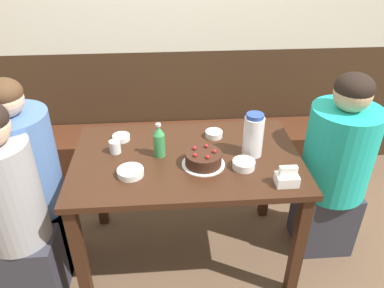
% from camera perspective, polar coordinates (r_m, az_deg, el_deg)
% --- Properties ---
extents(ground_plane, '(12.00, 12.00, 0.00)m').
position_cam_1_polar(ground_plane, '(2.56, -0.69, -16.18)').
color(ground_plane, brown).
extents(back_wall, '(4.80, 0.04, 2.50)m').
position_cam_1_polar(back_wall, '(2.85, -2.33, 18.40)').
color(back_wall, '#3D2819').
rests_on(back_wall, ground_plane).
extents(bench_seat, '(2.68, 0.38, 0.44)m').
position_cam_1_polar(bench_seat, '(3.05, -1.74, -1.76)').
color(bench_seat, '#472314').
rests_on(bench_seat, ground_plane).
extents(dining_table, '(1.26, 0.78, 0.76)m').
position_cam_1_polar(dining_table, '(2.13, -0.81, -4.31)').
color(dining_table, '#381E11').
rests_on(dining_table, ground_plane).
extents(birthday_cake, '(0.23, 0.23, 0.09)m').
position_cam_1_polar(birthday_cake, '(1.98, 1.75, -2.27)').
color(birthday_cake, white).
rests_on(birthday_cake, dining_table).
extents(water_pitcher, '(0.11, 0.11, 0.25)m').
position_cam_1_polar(water_pitcher, '(2.05, 9.32, 1.35)').
color(water_pitcher, white).
rests_on(water_pitcher, dining_table).
extents(soju_bottle, '(0.06, 0.06, 0.20)m').
position_cam_1_polar(soju_bottle, '(2.04, -5.05, 0.48)').
color(soju_bottle, '#388E4C').
rests_on(soju_bottle, dining_table).
extents(napkin_holder, '(0.11, 0.08, 0.11)m').
position_cam_1_polar(napkin_holder, '(1.90, 14.29, -5.02)').
color(napkin_holder, white).
rests_on(napkin_holder, dining_table).
extents(bowl_soup_white, '(0.10, 0.10, 0.04)m').
position_cam_1_polar(bowl_soup_white, '(2.25, 3.36, 1.54)').
color(bowl_soup_white, white).
rests_on(bowl_soup_white, dining_table).
extents(bowl_rice_small, '(0.10, 0.10, 0.03)m').
position_cam_1_polar(bowl_rice_small, '(2.25, -10.73, 0.98)').
color(bowl_rice_small, white).
rests_on(bowl_rice_small, dining_table).
extents(bowl_side_dish, '(0.14, 0.14, 0.03)m').
position_cam_1_polar(bowl_side_dish, '(1.94, -9.35, -4.25)').
color(bowl_side_dish, white).
rests_on(bowl_side_dish, dining_table).
extents(bowl_sauce_shallow, '(0.12, 0.12, 0.04)m').
position_cam_1_polar(bowl_sauce_shallow, '(1.99, 7.89, -3.09)').
color(bowl_sauce_shallow, white).
rests_on(bowl_sauce_shallow, dining_table).
extents(glass_water_tall, '(0.06, 0.06, 0.07)m').
position_cam_1_polar(glass_water_tall, '(2.13, -11.65, -0.42)').
color(glass_water_tall, silver).
rests_on(glass_water_tall, dining_table).
extents(person_teal_shirt, '(0.34, 0.31, 1.22)m').
position_cam_1_polar(person_teal_shirt, '(2.13, -25.32, -10.04)').
color(person_teal_shirt, '#33333D').
rests_on(person_teal_shirt, ground_plane).
extents(person_pale_blue_shirt, '(0.40, 0.40, 1.20)m').
position_cam_1_polar(person_pale_blue_shirt, '(2.39, 20.94, -3.43)').
color(person_pale_blue_shirt, '#33333D').
rests_on(person_pale_blue_shirt, ground_plane).
extents(person_grey_tee, '(0.38, 0.38, 1.24)m').
position_cam_1_polar(person_grey_tee, '(2.29, -23.69, -5.60)').
color(person_grey_tee, '#33333D').
rests_on(person_grey_tee, ground_plane).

